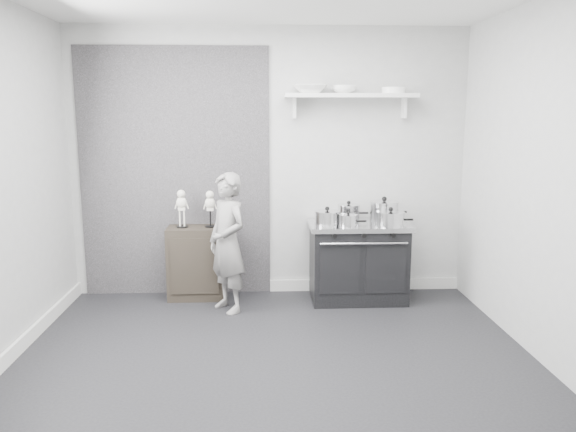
% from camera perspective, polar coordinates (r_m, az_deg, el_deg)
% --- Properties ---
extents(ground, '(4.00, 4.00, 0.00)m').
position_cam_1_polar(ground, '(4.32, -1.39, -14.92)').
color(ground, black).
rests_on(ground, ground).
extents(room_shell, '(4.02, 3.62, 2.71)m').
position_cam_1_polar(room_shell, '(4.06, -2.81, 7.44)').
color(room_shell, '#A2A2A0').
rests_on(room_shell, ground).
extents(wall_shelf, '(1.30, 0.26, 0.24)m').
position_cam_1_polar(wall_shelf, '(5.66, 6.39, 11.95)').
color(wall_shelf, silver).
rests_on(wall_shelf, room_shell).
extents(stove, '(0.98, 0.61, 0.78)m').
position_cam_1_polar(stove, '(5.65, 7.12, -4.58)').
color(stove, black).
rests_on(stove, ground).
extents(side_cabinet, '(0.56, 0.33, 0.73)m').
position_cam_1_polar(side_cabinet, '(5.75, -9.27, -4.70)').
color(side_cabinet, black).
rests_on(side_cabinet, ground).
extents(child, '(0.54, 0.57, 1.32)m').
position_cam_1_polar(child, '(5.27, -6.15, -2.72)').
color(child, slate).
rests_on(child, ground).
extents(pot_front_left, '(0.33, 0.25, 0.18)m').
position_cam_1_polar(pot_front_left, '(5.44, 4.01, -0.17)').
color(pot_front_left, silver).
rests_on(pot_front_left, stove).
extents(pot_back_left, '(0.31, 0.23, 0.20)m').
position_cam_1_polar(pot_back_left, '(5.69, 6.18, 0.38)').
color(pot_back_left, silver).
rests_on(pot_back_left, stove).
extents(pot_back_right, '(0.37, 0.29, 0.25)m').
position_cam_1_polar(pot_back_right, '(5.68, 9.73, 0.48)').
color(pot_back_right, silver).
rests_on(pot_back_right, stove).
extents(pot_front_right, '(0.35, 0.27, 0.19)m').
position_cam_1_polar(pot_front_right, '(5.44, 10.37, -0.29)').
color(pot_front_right, silver).
rests_on(pot_front_right, stove).
extents(pot_front_center, '(0.27, 0.18, 0.15)m').
position_cam_1_polar(pot_front_center, '(5.36, 6.13, -0.46)').
color(pot_front_center, silver).
rests_on(pot_front_center, stove).
extents(skeleton_full, '(0.12, 0.08, 0.43)m').
position_cam_1_polar(skeleton_full, '(5.64, -10.76, 1.03)').
color(skeleton_full, silver).
rests_on(skeleton_full, side_cabinet).
extents(skeleton_torso, '(0.12, 0.08, 0.42)m').
position_cam_1_polar(skeleton_torso, '(5.61, -7.92, 0.99)').
color(skeleton_torso, silver).
rests_on(skeleton_torso, side_cabinet).
extents(bowl_large, '(0.34, 0.34, 0.08)m').
position_cam_1_polar(bowl_large, '(5.60, 2.26, 12.77)').
color(bowl_large, white).
rests_on(bowl_large, wall_shelf).
extents(bowl_small, '(0.24, 0.24, 0.08)m').
position_cam_1_polar(bowl_small, '(5.64, 5.71, 12.68)').
color(bowl_small, white).
rests_on(bowl_small, wall_shelf).
extents(plate_stack, '(0.23, 0.23, 0.06)m').
position_cam_1_polar(plate_stack, '(5.73, 10.68, 12.43)').
color(plate_stack, white).
rests_on(plate_stack, wall_shelf).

